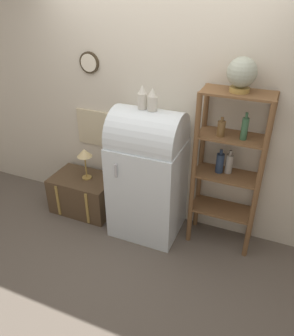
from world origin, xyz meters
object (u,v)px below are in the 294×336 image
(globe, at_px, (242,73))
(refrigerator, at_px, (148,172))
(desk_lamp, at_px, (85,155))
(vase_center, at_px, (152,100))
(vase_left, at_px, (142,98))
(suitcase_trunk, at_px, (84,193))

(globe, bearing_deg, refrigerator, -171.53)
(desk_lamp, bearing_deg, vase_center, -3.54)
(vase_left, bearing_deg, vase_center, -4.50)
(refrigerator, bearing_deg, desk_lamp, 177.07)
(vase_left, distance_m, desk_lamp, 1.06)
(globe, bearing_deg, desk_lamp, -177.20)
(suitcase_trunk, relative_size, vase_center, 3.45)
(globe, height_order, vase_left, globe)
(refrigerator, height_order, vase_left, vase_left)
(globe, xyz_separation_m, desk_lamp, (-1.58, -0.08, -1.04))
(globe, bearing_deg, vase_left, -171.84)
(suitcase_trunk, bearing_deg, desk_lamp, 17.26)
(globe, relative_size, vase_left, 1.28)
(refrigerator, height_order, desk_lamp, refrigerator)
(suitcase_trunk, bearing_deg, globe, 3.30)
(globe, distance_m, vase_center, 0.80)
(vase_left, relative_size, vase_center, 1.07)
(vase_left, xyz_separation_m, vase_center, (0.10, -0.01, -0.01))
(refrigerator, relative_size, desk_lamp, 3.74)
(vase_left, height_order, vase_center, vase_left)
(refrigerator, xyz_separation_m, suitcase_trunk, (-0.85, 0.02, -0.51))
(refrigerator, height_order, globe, globe)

